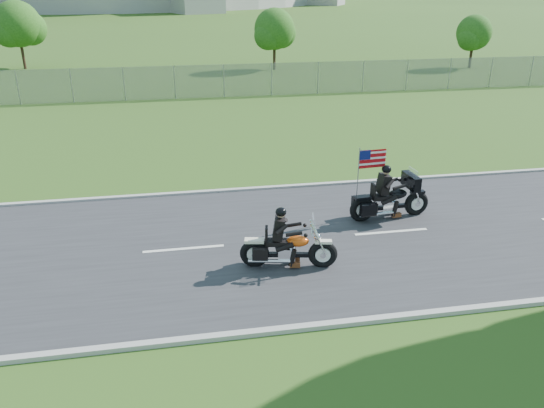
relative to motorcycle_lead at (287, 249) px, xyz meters
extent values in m
plane|color=#2B4515|center=(-0.60, 1.40, -0.53)|extent=(420.00, 420.00, 0.00)
cube|color=#28282B|center=(-0.60, 1.40, -0.51)|extent=(120.00, 8.00, 0.04)
cube|color=#9E9B93|center=(-0.60, 5.45, -0.48)|extent=(120.00, 0.18, 0.12)
cube|color=#9E9B93|center=(-0.60, -2.65, -0.48)|extent=(120.00, 0.18, 0.12)
cube|color=gray|center=(-5.60, 21.40, 0.47)|extent=(60.00, 0.03, 2.00)
cylinder|color=#382316|center=(5.40, 31.40, 0.73)|extent=(0.22, 0.22, 2.52)
sphere|color=#1D4813|center=(5.40, 31.40, 2.62)|extent=(3.20, 3.20, 3.20)
sphere|color=#1D4813|center=(6.04, 31.88, 2.26)|extent=(2.40, 2.40, 2.40)
sphere|color=#1D4813|center=(4.84, 31.00, 2.17)|extent=(2.24, 2.24, 2.24)
cylinder|color=#382316|center=(-14.60, 35.40, 0.87)|extent=(0.22, 0.22, 2.80)
sphere|color=#1D4813|center=(-14.60, 35.40, 2.97)|extent=(3.60, 3.60, 3.60)
sphere|color=#1D4813|center=(-13.88, 35.94, 2.57)|extent=(2.70, 2.70, 2.70)
sphere|color=#1D4813|center=(-15.23, 34.95, 2.47)|extent=(2.52, 2.52, 2.52)
cylinder|color=#382316|center=(21.40, 29.40, 0.59)|extent=(0.22, 0.22, 2.24)
sphere|color=#1D4813|center=(21.40, 29.40, 2.27)|extent=(2.80, 2.80, 2.80)
sphere|color=#1D4813|center=(21.96, 29.82, 1.95)|extent=(2.10, 2.10, 2.10)
sphere|color=#1D4813|center=(20.91, 29.05, 1.87)|extent=(1.96, 1.96, 1.96)
torus|color=black|center=(0.89, -0.18, -0.14)|extent=(0.78, 0.33, 0.76)
torus|color=black|center=(-0.81, 0.16, -0.14)|extent=(0.78, 0.33, 0.76)
ellipsoid|color=#E75310|center=(0.26, -0.05, 0.22)|extent=(0.63, 0.43, 0.29)
cube|color=black|center=(-0.26, 0.05, 0.18)|extent=(0.61, 0.41, 0.12)
cube|color=black|center=(-0.21, 0.04, 0.58)|extent=(0.32, 0.45, 0.56)
sphere|color=black|center=(-0.16, 0.03, 1.02)|extent=(0.33, 0.33, 0.28)
cube|color=silver|center=(0.66, -0.13, 0.72)|extent=(0.13, 0.47, 0.41)
torus|color=black|center=(4.62, 2.48, -0.13)|extent=(0.81, 0.26, 0.80)
torus|color=black|center=(2.80, 2.33, -0.13)|extent=(0.81, 0.26, 0.80)
ellipsoid|color=black|center=(3.95, 2.42, 0.26)|extent=(0.63, 0.39, 0.30)
cube|color=black|center=(3.39, 2.38, 0.22)|extent=(0.62, 0.37, 0.13)
cube|color=black|center=(3.44, 2.38, 0.64)|extent=(0.29, 0.45, 0.59)
sphere|color=black|center=(3.50, 2.38, 1.10)|extent=(0.31, 0.31, 0.29)
cube|color=black|center=(4.36, 2.45, 0.64)|extent=(0.31, 0.88, 0.43)
cube|color=#B70C11|center=(3.11, 2.57, 1.39)|extent=(0.86, 0.09, 0.56)
camera|label=1|loc=(-2.47, -11.67, 6.35)|focal=35.00mm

